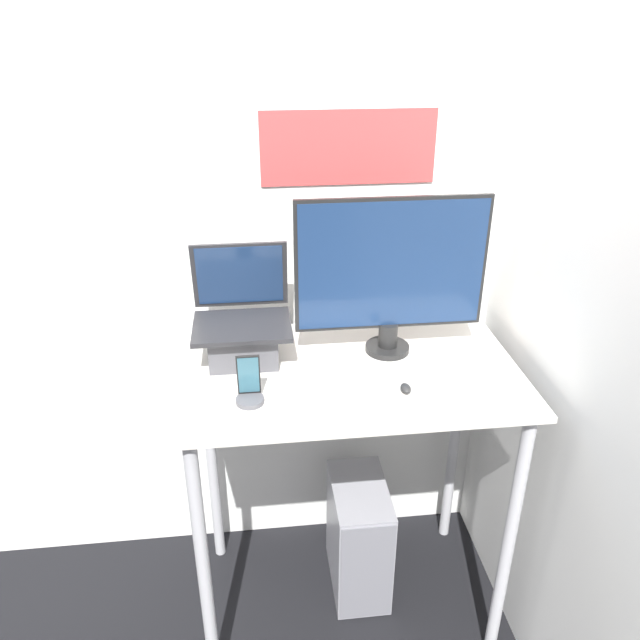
% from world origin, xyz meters
% --- Properties ---
extents(wall_back, '(6.00, 0.06, 2.60)m').
position_xyz_m(wall_back, '(0.00, 0.76, 1.30)').
color(wall_back, white).
rests_on(wall_back, ground_plane).
extents(wall_side_right, '(0.05, 6.00, 2.60)m').
position_xyz_m(wall_side_right, '(0.63, 0.00, 1.30)').
color(wall_side_right, white).
rests_on(wall_side_right, ground_plane).
extents(desk, '(1.09, 0.68, 1.06)m').
position_xyz_m(desk, '(0.00, 0.34, 0.87)').
color(desk, beige).
rests_on(desk, ground_plane).
extents(laptop, '(0.31, 0.27, 0.37)m').
position_xyz_m(laptop, '(-0.34, 0.44, 1.16)').
color(laptop, '#4C4C51').
rests_on(laptop, desk).
extents(monitor, '(0.62, 0.15, 0.53)m').
position_xyz_m(monitor, '(0.15, 0.44, 1.33)').
color(monitor, black).
rests_on(monitor, desk).
extents(keyboard, '(0.33, 0.12, 0.02)m').
position_xyz_m(keyboard, '(-0.07, 0.18, 1.07)').
color(keyboard, white).
rests_on(keyboard, desk).
extents(mouse, '(0.03, 0.05, 0.02)m').
position_xyz_m(mouse, '(0.15, 0.18, 1.07)').
color(mouse, '#262626').
rests_on(mouse, desk).
extents(cell_phone, '(0.08, 0.08, 0.16)m').
position_xyz_m(cell_phone, '(-0.32, 0.18, 1.10)').
color(cell_phone, '#4C4C51').
rests_on(cell_phone, desk).
extents(computer_tower, '(0.21, 0.37, 0.48)m').
position_xyz_m(computer_tower, '(0.07, 0.41, 0.24)').
color(computer_tower, gray).
rests_on(computer_tower, ground_plane).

